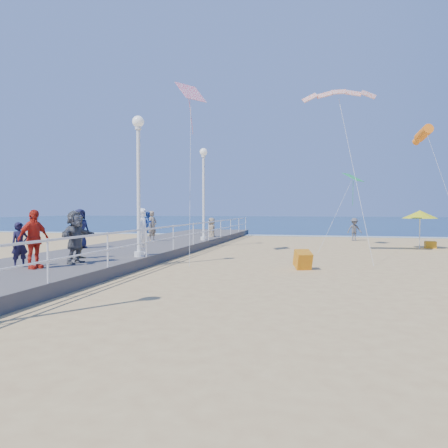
% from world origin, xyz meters
% --- Properties ---
extents(ground, '(160.00, 160.00, 0.00)m').
position_xyz_m(ground, '(0.00, 0.00, 0.00)').
color(ground, '#DDB873').
rests_on(ground, ground).
extents(ocean, '(160.00, 90.00, 0.05)m').
position_xyz_m(ocean, '(0.00, 65.00, 0.01)').
color(ocean, '#0C294C').
rests_on(ocean, ground).
extents(surf_line, '(160.00, 1.20, 0.04)m').
position_xyz_m(surf_line, '(0.00, 20.50, 0.03)').
color(surf_line, silver).
rests_on(surf_line, ground).
extents(boardwalk, '(5.00, 44.00, 0.40)m').
position_xyz_m(boardwalk, '(-7.50, 0.00, 0.20)').
color(boardwalk, '#66615C').
rests_on(boardwalk, ground).
extents(railing, '(0.05, 42.00, 0.55)m').
position_xyz_m(railing, '(-5.05, 0.00, 1.25)').
color(railing, white).
rests_on(railing, boardwalk).
extents(lamp_post_mid, '(0.44, 0.44, 5.32)m').
position_xyz_m(lamp_post_mid, '(-5.35, 0.00, 3.66)').
color(lamp_post_mid, white).
rests_on(lamp_post_mid, boardwalk).
extents(lamp_post_far, '(0.44, 0.44, 5.32)m').
position_xyz_m(lamp_post_far, '(-5.35, 9.00, 3.66)').
color(lamp_post_far, white).
rests_on(lamp_post_far, boardwalk).
extents(woman_holding_toddler, '(0.51, 0.71, 1.84)m').
position_xyz_m(woman_holding_toddler, '(-5.40, 0.54, 1.32)').
color(woman_holding_toddler, white).
rests_on(woman_holding_toddler, boardwalk).
extents(toddler_held, '(0.37, 0.45, 0.86)m').
position_xyz_m(toddler_held, '(-5.25, 0.69, 1.68)').
color(toddler_held, '#2F54B2').
rests_on(toddler_held, boardwalk).
extents(spectator_0, '(0.55, 0.61, 1.41)m').
position_xyz_m(spectator_0, '(-7.73, -3.60, 1.10)').
color(spectator_0, '#191732').
rests_on(spectator_0, boardwalk).
extents(spectator_1, '(0.89, 0.96, 1.59)m').
position_xyz_m(spectator_1, '(-7.18, -1.08, 1.19)').
color(spectator_1, gray).
rests_on(spectator_1, boardwalk).
extents(spectator_3, '(0.71, 1.14, 1.80)m').
position_xyz_m(spectator_3, '(-7.09, -3.79, 1.30)').
color(spectator_3, red).
rests_on(spectator_3, boardwalk).
extents(spectator_4, '(0.95, 1.06, 1.82)m').
position_xyz_m(spectator_4, '(-9.51, 2.74, 1.31)').
color(spectator_4, '#1B1C3B').
rests_on(spectator_4, boardwalk).
extents(spectator_5, '(0.63, 1.67, 1.77)m').
position_xyz_m(spectator_5, '(-6.60, -2.34, 1.29)').
color(spectator_5, '#535558').
rests_on(spectator_5, boardwalk).
extents(spectator_6, '(0.57, 0.71, 1.70)m').
position_xyz_m(spectator_6, '(-7.93, 7.57, 1.25)').
color(spectator_6, gray).
rests_on(spectator_6, boardwalk).
extents(beach_walker_a, '(1.16, 0.87, 1.59)m').
position_xyz_m(beach_walker_a, '(3.50, 16.15, 0.80)').
color(beach_walker_a, '#535358').
rests_on(beach_walker_a, ground).
extents(beach_walker_c, '(0.82, 0.95, 1.64)m').
position_xyz_m(beach_walker_c, '(-5.67, 12.06, 0.82)').
color(beach_walker_c, gray).
rests_on(beach_walker_c, ground).
extents(box_kite, '(0.78, 0.86, 0.74)m').
position_xyz_m(box_kite, '(0.75, 0.74, 0.30)').
color(box_kite, '#C84A0B').
rests_on(box_kite, ground).
extents(beach_umbrella, '(1.90, 1.90, 2.14)m').
position_xyz_m(beach_umbrella, '(6.64, 10.69, 1.91)').
color(beach_umbrella, white).
rests_on(beach_umbrella, ground).
extents(beach_chair_left, '(0.55, 0.55, 0.40)m').
position_xyz_m(beach_chair_left, '(7.30, 11.11, 0.20)').
color(beach_chair_left, orange).
rests_on(beach_chair_left, ground).
extents(kite_parafoil, '(3.40, 0.94, 0.65)m').
position_xyz_m(kite_parafoil, '(2.09, 5.63, 7.62)').
color(kite_parafoil, '#EF491C').
extents(kite_windsock, '(0.97, 2.46, 1.03)m').
position_xyz_m(kite_windsock, '(6.90, 11.33, 6.49)').
color(kite_windsock, orange).
extents(kite_diamond_green, '(1.34, 1.40, 0.53)m').
position_xyz_m(kite_diamond_green, '(3.14, 12.12, 4.12)').
color(kite_diamond_green, green).
extents(kite_diamond_redwhite, '(1.38, 1.49, 0.90)m').
position_xyz_m(kite_diamond_redwhite, '(-4.58, 4.15, 7.62)').
color(kite_diamond_redwhite, '#E01A44').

